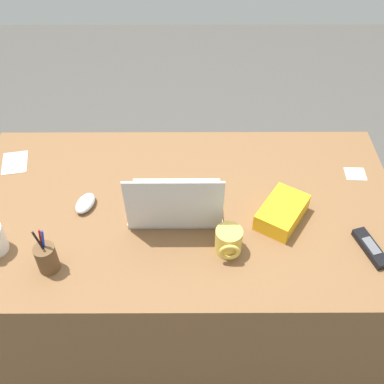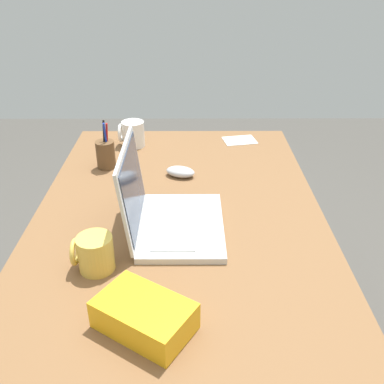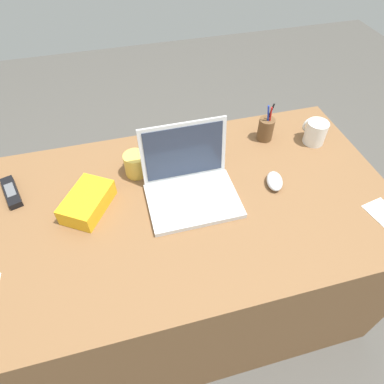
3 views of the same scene
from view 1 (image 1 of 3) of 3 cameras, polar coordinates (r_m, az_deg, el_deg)
ground_plane at (r=2.29m, az=-0.77°, el=-14.71°), size 6.00×6.00×0.00m
desk at (r=1.97m, az=-0.88°, el=-9.21°), size 1.54×0.86×0.75m
laptop at (r=1.63m, az=-2.01°, el=-1.39°), size 0.32×0.26×0.25m
computer_mouse at (r=1.71m, az=-12.73°, el=-1.38°), size 0.09×0.11×0.03m
coffee_mug_tall at (r=1.52m, az=4.43°, el=-5.95°), size 0.09×0.10×0.09m
cordless_phone at (r=1.65m, az=20.70°, el=-6.33°), size 0.09×0.16×0.03m
pen_holder at (r=1.54m, az=-17.10°, el=-7.58°), size 0.07×0.07×0.17m
snack_bag at (r=1.65m, az=10.78°, el=-2.41°), size 0.21×0.23×0.07m
paper_note_near_laptop at (r=1.98m, az=-20.55°, el=3.33°), size 0.12×0.14×0.00m
paper_note_left at (r=1.91m, az=19.07°, el=2.06°), size 0.08×0.07×0.00m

